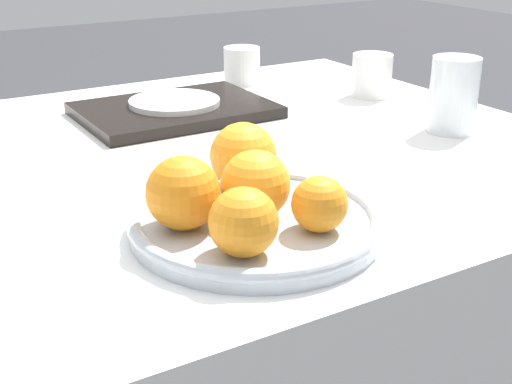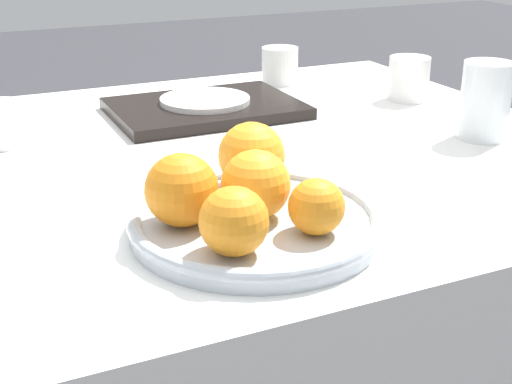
{
  "view_description": "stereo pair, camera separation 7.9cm",
  "coord_description": "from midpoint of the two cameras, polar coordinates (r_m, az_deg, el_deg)",
  "views": [
    {
      "loc": [
        -0.29,
        -0.91,
        1.09
      ],
      "look_at": [
        0.08,
        -0.29,
        0.79
      ],
      "focal_mm": 50.0,
      "sensor_mm": 36.0,
      "label": 1
    },
    {
      "loc": [
        -0.23,
        -0.95,
        1.09
      ],
      "look_at": [
        0.08,
        -0.29,
        0.79
      ],
      "focal_mm": 50.0,
      "sensor_mm": 36.0,
      "label": 2
    }
  ],
  "objects": [
    {
      "name": "orange_2",
      "position": [
        0.87,
        -3.61,
        2.86
      ],
      "size": [
        0.08,
        0.08,
        0.08
      ],
      "color": "orange",
      "rests_on": "fruit_platter"
    },
    {
      "name": "water_glass",
      "position": [
        1.19,
        13.71,
        7.53
      ],
      "size": [
        0.08,
        0.08,
        0.12
      ],
      "color": "silver",
      "rests_on": "table"
    },
    {
      "name": "orange_4",
      "position": [
        0.7,
        -4.22,
        -2.49
      ],
      "size": [
        0.07,
        0.07,
        0.07
      ],
      "color": "orange",
      "rests_on": "fruit_platter"
    },
    {
      "name": "side_plate",
      "position": [
        1.27,
        -8.34,
        7.12
      ],
      "size": [
        0.16,
        0.16,
        0.01
      ],
      "color": "white",
      "rests_on": "serving_tray"
    },
    {
      "name": "cup_0",
      "position": [
        1.49,
        -2.68,
        10.07
      ],
      "size": [
        0.07,
        0.07,
        0.07
      ],
      "color": "white",
      "rests_on": "table"
    },
    {
      "name": "orange_3",
      "position": [
        0.76,
        2.15,
        -1.03
      ],
      "size": [
        0.06,
        0.06,
        0.06
      ],
      "color": "orange",
      "rests_on": "fruit_platter"
    },
    {
      "name": "serving_tray",
      "position": [
        1.27,
        -8.3,
        6.46
      ],
      "size": [
        0.32,
        0.23,
        0.02
      ],
      "color": "black",
      "rests_on": "table"
    },
    {
      "name": "fruit_platter",
      "position": [
        0.8,
        -2.81,
        -2.47
      ],
      "size": [
        0.29,
        0.29,
        0.03
      ],
      "color": "#B2BCC6",
      "rests_on": "table"
    },
    {
      "name": "cup_2",
      "position": [
        1.4,
        7.65,
        9.22
      ],
      "size": [
        0.08,
        0.08,
        0.08
      ],
      "color": "white",
      "rests_on": "table"
    },
    {
      "name": "orange_0",
      "position": [
        0.77,
        -9.0,
        -0.18
      ],
      "size": [
        0.08,
        0.08,
        0.08
      ],
      "color": "orange",
      "rests_on": "fruit_platter"
    },
    {
      "name": "orange_1",
      "position": [
        0.79,
        -2.91,
        0.54
      ],
      "size": [
        0.08,
        0.08,
        0.08
      ],
      "color": "orange",
      "rests_on": "fruit_platter"
    }
  ]
}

